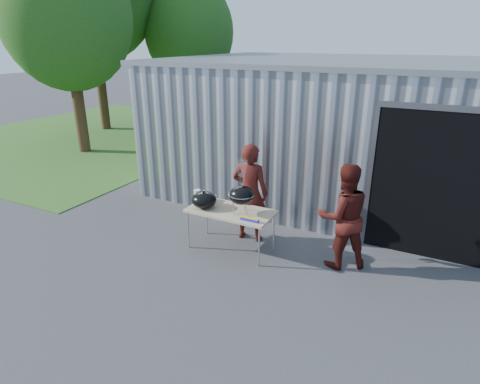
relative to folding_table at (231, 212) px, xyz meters
The scene contains 13 objects.
ground 0.81m from the folding_table, 91.92° to the right, with size 80.00×80.00×0.00m, color #37373A.
building 4.37m from the folding_table, 77.87° to the left, with size 8.20×6.20×3.10m.
grass_patch 10.64m from the folding_table, 148.10° to the left, with size 10.00×12.00×0.02m, color #2D591E.
tree_left 9.03m from the folding_table, 154.34° to the left, with size 3.88×3.88×6.42m.
tree_far 11.22m from the folding_table, 127.11° to the left, with size 3.50×3.50×5.80m.
folding_table is the anchor object (origin of this frame).
kettle_grill 0.52m from the folding_table, ahead, with size 0.43×0.43×0.93m.
grill_lid 0.52m from the folding_table, 168.18° to the right, with size 0.44×0.44×0.32m.
paper_towels 0.67m from the folding_table, behind, with size 0.12×0.12×0.28m, color white.
white_tub 0.59m from the folding_table, 159.38° to the left, with size 0.20×0.15×0.10m, color white.
foil_box 0.55m from the folding_table, 27.24° to the right, with size 0.32×0.05×0.06m.
person_cook 0.57m from the folding_table, 77.49° to the left, with size 0.67×0.44×1.83m, color #47140F.
person_bystander 1.90m from the folding_table, 10.68° to the left, with size 0.85×0.66×1.75m, color #47140F.
Camera 1 is at (3.07, -5.20, 3.53)m, focal length 30.00 mm.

